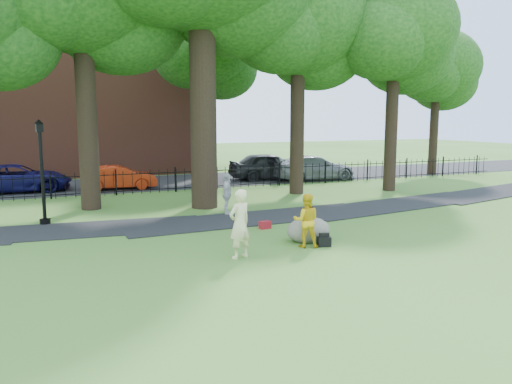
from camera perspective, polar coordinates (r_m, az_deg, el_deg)
name	(u,v)px	position (r m, az deg, el deg)	size (l,w,h in m)	color
ground	(275,245)	(15.12, 2.16, -6.05)	(120.00, 120.00, 0.00)	#3F6222
footpath	(254,219)	(18.99, -0.18, -3.06)	(36.00, 2.60, 0.03)	black
street	(159,183)	(30.12, -11.04, 1.05)	(80.00, 7.00, 0.02)	black
iron_fence	(175,180)	(26.18, -9.20, 1.33)	(44.00, 0.04, 1.20)	black
brick_building	(73,86)	(37.35, -20.14, 11.32)	(18.00, 8.00, 12.00)	brown
tree_row	(203,17)	(23.09, -6.02, 19.30)	(26.82, 7.96, 12.42)	black
woman	(240,224)	(13.52, -1.88, -3.66)	(0.69, 0.45, 1.90)	beige
man	(306,221)	(14.78, 5.75, -3.26)	(0.77, 0.60, 1.59)	gold
pedestrian	(227,194)	(19.66, -3.33, -0.23)	(0.97, 0.40, 1.66)	#B6B6BB
boulder	(309,228)	(15.54, 6.02, -4.15)	(1.40, 1.05, 0.82)	#615E51
lamppost	(42,174)	(19.20, -23.25, 1.93)	(0.37, 0.37, 3.75)	black
backpack	(324,242)	(15.03, 7.79, -5.63)	(0.39, 0.24, 0.29)	black
red_bag	(265,225)	(17.25, 1.04, -3.78)	(0.38, 0.24, 0.26)	maroon
red_sedan	(119,177)	(27.69, -15.37, 1.61)	(1.36, 3.91, 1.29)	#A6260C
navy_van	(18,178)	(28.44, -25.56, 1.42)	(2.40, 5.20, 1.44)	#0E0D42
grey_car	(269,166)	(31.07, 1.53, 2.99)	(2.00, 4.97, 1.69)	black
silver_car	(314,168)	(30.97, 6.60, 2.76)	(2.12, 5.22, 1.52)	gray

